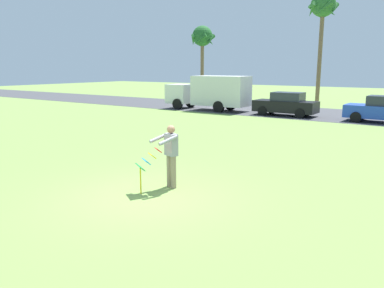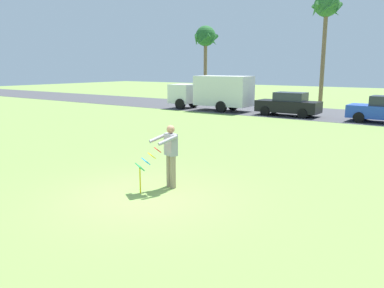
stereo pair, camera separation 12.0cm
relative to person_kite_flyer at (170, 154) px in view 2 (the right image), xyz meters
The scene contains 8 objects.
ground_plane 1.36m from the person_kite_flyer, 93.84° to the right, with size 120.00×120.00×0.00m, color olive.
road_strip 19.45m from the person_kite_flyer, 90.19° to the left, with size 120.00×8.00×0.01m, color #424247.
person_kite_flyer is the anchor object (origin of this frame).
kite_held 0.77m from the person_kite_flyer, 108.85° to the right, with size 0.65×0.73×1.18m.
parked_truck_white_box 19.33m from the person_kite_flyer, 118.21° to the left, with size 6.72×2.18×2.62m.
parked_car_black 17.32m from the person_kite_flyer, 100.61° to the left, with size 4.21×1.86×1.60m.
palm_tree_left_near 31.75m from the person_kite_flyer, 121.29° to the left, with size 2.58×2.71×7.53m.
palm_tree_right_near 28.22m from the person_kite_flyer, 98.44° to the left, with size 2.58×2.71×9.62m.
Camera 2 is at (6.32, -6.94, 3.25)m, focal length 35.64 mm.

